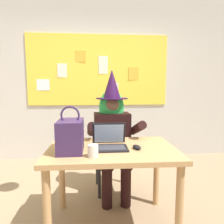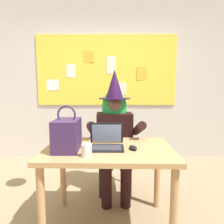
{
  "view_description": "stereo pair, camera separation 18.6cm",
  "coord_description": "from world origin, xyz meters",
  "px_view_note": "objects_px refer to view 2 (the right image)",
  "views": [
    {
      "loc": [
        -0.07,
        -1.64,
        1.26
      ],
      "look_at": [
        0.11,
        0.37,
        1.01
      ],
      "focal_mm": 32.06,
      "sensor_mm": 36.0,
      "label": 1
    },
    {
      "loc": [
        0.12,
        -1.65,
        1.26
      ],
      "look_at": [
        0.11,
        0.37,
        1.01
      ],
      "focal_mm": 32.06,
      "sensor_mm": 36.0,
      "label": 2
    }
  ],
  "objects_px": {
    "laptop": "(106,142)",
    "handbag": "(67,134)",
    "coffee_mug": "(87,150)",
    "computer_mouse": "(133,148)",
    "desk_main": "(109,159)",
    "chair_at_desk": "(114,149)",
    "person_costumed": "(115,128)"
  },
  "relations": [
    {
      "from": "laptop",
      "to": "computer_mouse",
      "type": "bearing_deg",
      "value": -15.91
    },
    {
      "from": "chair_at_desk",
      "to": "person_costumed",
      "type": "bearing_deg",
      "value": 0.06
    },
    {
      "from": "laptop",
      "to": "handbag",
      "type": "bearing_deg",
      "value": -167.05
    },
    {
      "from": "person_costumed",
      "to": "computer_mouse",
      "type": "height_order",
      "value": "person_costumed"
    },
    {
      "from": "person_costumed",
      "to": "computer_mouse",
      "type": "bearing_deg",
      "value": 10.5
    },
    {
      "from": "desk_main",
      "to": "laptop",
      "type": "relative_size",
      "value": 3.74
    },
    {
      "from": "laptop",
      "to": "coffee_mug",
      "type": "bearing_deg",
      "value": -121.97
    },
    {
      "from": "chair_at_desk",
      "to": "handbag",
      "type": "distance_m",
      "value": 0.96
    },
    {
      "from": "desk_main",
      "to": "chair_at_desk",
      "type": "height_order",
      "value": "chair_at_desk"
    },
    {
      "from": "chair_at_desk",
      "to": "handbag",
      "type": "height_order",
      "value": "handbag"
    },
    {
      "from": "coffee_mug",
      "to": "laptop",
      "type": "bearing_deg",
      "value": 57.99
    },
    {
      "from": "person_costumed",
      "to": "coffee_mug",
      "type": "height_order",
      "value": "person_costumed"
    },
    {
      "from": "laptop",
      "to": "coffee_mug",
      "type": "height_order",
      "value": "laptop"
    },
    {
      "from": "desk_main",
      "to": "computer_mouse",
      "type": "xyz_separation_m",
      "value": [
        0.21,
        -0.05,
        0.12
      ]
    },
    {
      "from": "computer_mouse",
      "to": "coffee_mug",
      "type": "xyz_separation_m",
      "value": [
        -0.37,
        -0.16,
        0.03
      ]
    },
    {
      "from": "desk_main",
      "to": "coffee_mug",
      "type": "relative_size",
      "value": 11.84
    },
    {
      "from": "desk_main",
      "to": "handbag",
      "type": "height_order",
      "value": "handbag"
    },
    {
      "from": "laptop",
      "to": "computer_mouse",
      "type": "relative_size",
      "value": 2.89
    },
    {
      "from": "desk_main",
      "to": "person_costumed",
      "type": "xyz_separation_m",
      "value": [
        0.06,
        0.6,
        0.16
      ]
    },
    {
      "from": "computer_mouse",
      "to": "handbag",
      "type": "relative_size",
      "value": 0.28
    },
    {
      "from": "computer_mouse",
      "to": "person_costumed",
      "type": "bearing_deg",
      "value": 86.48
    },
    {
      "from": "coffee_mug",
      "to": "chair_at_desk",
      "type": "bearing_deg",
      "value": 77.15
    },
    {
      "from": "desk_main",
      "to": "laptop",
      "type": "xyz_separation_m",
      "value": [
        -0.02,
        0.01,
        0.15
      ]
    },
    {
      "from": "person_costumed",
      "to": "coffee_mug",
      "type": "relative_size",
      "value": 15.4
    },
    {
      "from": "laptop",
      "to": "person_costumed",
      "type": "bearing_deg",
      "value": 82.49
    },
    {
      "from": "laptop",
      "to": "handbag",
      "type": "xyz_separation_m",
      "value": [
        -0.33,
        -0.07,
        0.09
      ]
    },
    {
      "from": "handbag",
      "to": "laptop",
      "type": "bearing_deg",
      "value": 12.9
    },
    {
      "from": "handbag",
      "to": "chair_at_desk",
      "type": "bearing_deg",
      "value": 63.21
    },
    {
      "from": "desk_main",
      "to": "computer_mouse",
      "type": "height_order",
      "value": "computer_mouse"
    },
    {
      "from": "chair_at_desk",
      "to": "person_costumed",
      "type": "distance_m",
      "value": 0.32
    },
    {
      "from": "chair_at_desk",
      "to": "coffee_mug",
      "type": "xyz_separation_m",
      "value": [
        -0.22,
        -0.94,
        0.29
      ]
    },
    {
      "from": "laptop",
      "to": "computer_mouse",
      "type": "distance_m",
      "value": 0.24
    }
  ]
}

